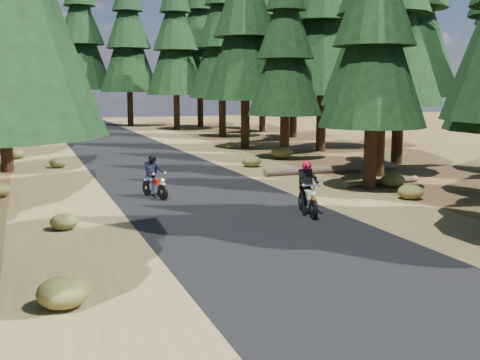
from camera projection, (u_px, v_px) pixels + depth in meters
name	position (u px, v px, depth m)	size (l,w,h in m)	color
ground	(260.00, 230.00, 15.57)	(120.00, 120.00, 0.00)	#49331A
road	(205.00, 197.00, 20.22)	(6.00, 100.00, 0.01)	black
shoulder_l	(63.00, 206.00, 18.68)	(3.20, 100.00, 0.01)	brown
shoulder_r	(326.00, 189.00, 21.77)	(3.20, 100.00, 0.01)	brown
pine_forest	(122.00, 11.00, 33.91)	(34.59, 55.08, 16.32)	black
log_near	(332.00, 169.00, 25.91)	(0.32, 0.32, 6.30)	#4C4233
log_far	(382.00, 182.00, 22.74)	(0.24, 0.24, 3.45)	#4C4233
understory_shrubs	(235.00, 176.00, 23.10)	(14.46, 29.90, 0.69)	#474C1E
rider_lead	(308.00, 197.00, 17.32)	(0.82, 1.82, 1.56)	beige
rider_follow	(155.00, 184.00, 20.00)	(0.95, 1.68, 1.43)	#A1140A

